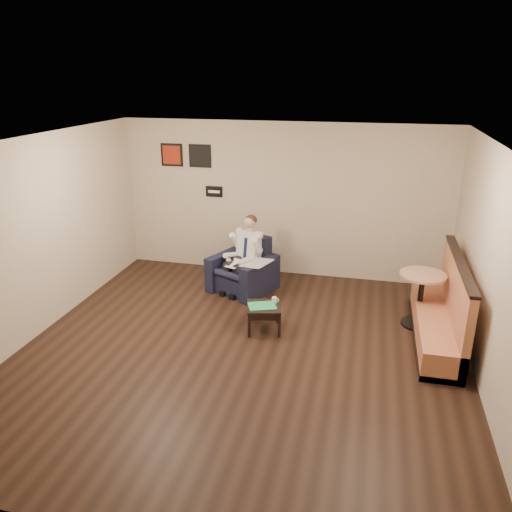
% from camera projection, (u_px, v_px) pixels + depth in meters
% --- Properties ---
extents(ground, '(6.00, 6.00, 0.00)m').
position_uv_depth(ground, '(241.00, 353.00, 6.80)').
color(ground, black).
rests_on(ground, ground).
extents(wall_back, '(6.00, 0.02, 2.80)m').
position_uv_depth(wall_back, '(283.00, 201.00, 9.05)').
color(wall_back, beige).
rests_on(wall_back, ground).
extents(wall_front, '(6.00, 0.02, 2.80)m').
position_uv_depth(wall_front, '(131.00, 398.00, 3.58)').
color(wall_front, beige).
rests_on(wall_front, ground).
extents(wall_left, '(0.02, 6.00, 2.80)m').
position_uv_depth(wall_left, '(33.00, 239.00, 6.96)').
color(wall_left, beige).
rests_on(wall_left, ground).
extents(wall_right, '(0.02, 6.00, 2.80)m').
position_uv_depth(wall_right, '(495.00, 278.00, 5.67)').
color(wall_right, beige).
rests_on(wall_right, ground).
extents(ceiling, '(6.00, 6.00, 0.02)m').
position_uv_depth(ceiling, '(239.00, 144.00, 5.83)').
color(ceiling, white).
rests_on(ceiling, wall_back).
extents(seating_sign, '(0.32, 0.02, 0.20)m').
position_uv_depth(seating_sign, '(214.00, 192.00, 9.28)').
color(seating_sign, black).
rests_on(seating_sign, wall_back).
extents(art_print_left, '(0.42, 0.03, 0.42)m').
position_uv_depth(art_print_left, '(172.00, 155.00, 9.23)').
color(art_print_left, '#A22A13').
rests_on(art_print_left, wall_back).
extents(art_print_right, '(0.42, 0.03, 0.42)m').
position_uv_depth(art_print_right, '(200.00, 156.00, 9.11)').
color(art_print_right, black).
rests_on(art_print_right, wall_back).
extents(armchair, '(1.23, 1.23, 0.91)m').
position_uv_depth(armchair, '(242.00, 265.00, 8.60)').
color(armchair, black).
rests_on(armchair, ground).
extents(seated_man, '(0.89, 1.05, 1.25)m').
position_uv_depth(seated_man, '(238.00, 258.00, 8.46)').
color(seated_man, silver).
rests_on(seated_man, armchair).
extents(lap_papers, '(0.29, 0.35, 0.01)m').
position_uv_depth(lap_papers, '(235.00, 264.00, 8.40)').
color(lap_papers, white).
rests_on(lap_papers, seated_man).
extents(newspaper, '(0.54, 0.60, 0.01)m').
position_uv_depth(newspaper, '(257.00, 263.00, 8.26)').
color(newspaper, silver).
rests_on(newspaper, armchair).
extents(side_table, '(0.58, 0.58, 0.39)m').
position_uv_depth(side_table, '(264.00, 318.00, 7.34)').
color(side_table, black).
rests_on(side_table, ground).
extents(green_folder, '(0.47, 0.41, 0.01)m').
position_uv_depth(green_folder, '(262.00, 306.00, 7.25)').
color(green_folder, '#26C065').
rests_on(green_folder, side_table).
extents(coffee_mug, '(0.09, 0.09, 0.08)m').
position_uv_depth(coffee_mug, '(274.00, 300.00, 7.36)').
color(coffee_mug, white).
rests_on(coffee_mug, side_table).
extents(smartphone, '(0.13, 0.07, 0.01)m').
position_uv_depth(smartphone, '(267.00, 301.00, 7.40)').
color(smartphone, black).
rests_on(smartphone, side_table).
extents(banquette, '(0.55, 2.32, 1.19)m').
position_uv_depth(banquette, '(438.00, 301.00, 6.95)').
color(banquette, '#AF6543').
rests_on(banquette, ground).
extents(cafe_table, '(0.78, 0.78, 0.83)m').
position_uv_depth(cafe_table, '(420.00, 300.00, 7.41)').
color(cafe_table, tan).
rests_on(cafe_table, ground).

